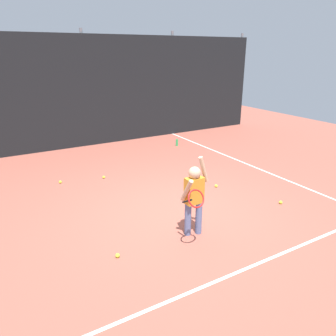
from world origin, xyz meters
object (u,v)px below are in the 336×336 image
(tennis_ball_0, at_px, (281,202))
(water_bottle, at_px, (177,143))
(tennis_ball_1, at_px, (118,255))
(tennis_ball_2, at_px, (216,186))
(tennis_player, at_px, (194,195))
(tennis_ball_4, at_px, (104,177))
(tennis_ball_3, at_px, (60,182))

(tennis_ball_0, bearing_deg, water_bottle, 84.89)
(tennis_ball_1, xyz_separation_m, tennis_ball_2, (2.94, 1.38, 0.00))
(water_bottle, distance_m, tennis_ball_0, 4.73)
(tennis_player, bearing_deg, tennis_ball_2, 38.76)
(tennis_ball_2, bearing_deg, tennis_player, -138.58)
(water_bottle, height_order, tennis_ball_1, water_bottle)
(tennis_ball_1, height_order, tennis_ball_2, same)
(water_bottle, distance_m, tennis_ball_4, 3.44)
(tennis_ball_0, relative_size, tennis_ball_3, 1.00)
(tennis_player, relative_size, tennis_ball_1, 20.46)
(tennis_ball_0, xyz_separation_m, tennis_ball_3, (-3.62, 3.35, 0.00))
(water_bottle, relative_size, tennis_ball_1, 3.33)
(tennis_ball_2, distance_m, tennis_ball_3, 3.63)
(tennis_ball_0, height_order, tennis_ball_1, same)
(tennis_player, bearing_deg, water_bottle, 58.62)
(tennis_ball_0, bearing_deg, tennis_ball_3, 137.20)
(tennis_ball_1, bearing_deg, tennis_ball_0, 0.73)
(tennis_ball_2, relative_size, tennis_ball_3, 1.00)
(tennis_ball_0, xyz_separation_m, tennis_ball_4, (-2.63, 3.14, 0.00))
(tennis_player, height_order, tennis_ball_0, tennis_player)
(water_bottle, bearing_deg, tennis_ball_1, -129.86)
(tennis_ball_0, bearing_deg, tennis_player, -178.18)
(tennis_ball_0, xyz_separation_m, tennis_ball_1, (-3.55, -0.05, 0.00))
(tennis_ball_3, bearing_deg, tennis_ball_2, -33.78)
(tennis_ball_2, height_order, tennis_ball_3, same)
(tennis_player, xyz_separation_m, tennis_ball_1, (-1.35, 0.02, -0.69))
(tennis_ball_2, bearing_deg, tennis_ball_0, -65.64)
(tennis_ball_1, distance_m, tennis_ball_4, 3.31)
(tennis_ball_0, xyz_separation_m, tennis_ball_2, (-0.60, 1.34, 0.00))
(tennis_player, xyz_separation_m, tennis_ball_2, (1.59, 1.41, -0.69))
(tennis_player, height_order, water_bottle, tennis_player)
(tennis_ball_2, bearing_deg, tennis_ball_3, 146.22)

